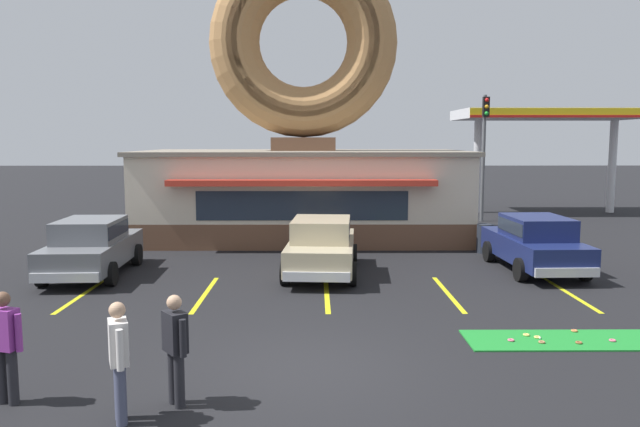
% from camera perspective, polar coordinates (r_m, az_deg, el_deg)
% --- Properties ---
extents(ground_plane, '(160.00, 160.00, 0.00)m').
position_cam_1_polar(ground_plane, '(10.73, -1.44, -13.92)').
color(ground_plane, black).
extents(donut_shop_building, '(12.30, 6.75, 10.96)m').
position_cam_1_polar(donut_shop_building, '(23.98, -1.51, 6.68)').
color(donut_shop_building, brown).
rests_on(donut_shop_building, ground).
extents(putting_mat, '(4.42, 1.23, 0.03)m').
position_cam_1_polar(putting_mat, '(13.02, 22.88, -10.62)').
color(putting_mat, '#1E842D').
rests_on(putting_mat, ground).
extents(mini_donut_near_left, '(0.13, 0.13, 0.04)m').
position_cam_1_polar(mini_donut_near_left, '(13.12, 25.17, -10.45)').
color(mini_donut_near_left, '#D8667F').
rests_on(mini_donut_near_left, putting_mat).
extents(mini_donut_near_right, '(0.13, 0.13, 0.04)m').
position_cam_1_polar(mini_donut_near_right, '(12.46, 17.07, -11.01)').
color(mini_donut_near_right, '#D8667F').
rests_on(mini_donut_near_right, putting_mat).
extents(mini_donut_mid_left, '(0.13, 0.13, 0.04)m').
position_cam_1_polar(mini_donut_mid_left, '(12.52, 19.61, -11.01)').
color(mini_donut_mid_left, '#A5724C').
rests_on(mini_donut_mid_left, putting_mat).
extents(mini_donut_mid_centre, '(0.13, 0.13, 0.04)m').
position_cam_1_polar(mini_donut_mid_centre, '(12.74, 22.59, -10.84)').
color(mini_donut_mid_centre, brown).
rests_on(mini_donut_mid_centre, putting_mat).
extents(mini_donut_mid_right, '(0.13, 0.13, 0.04)m').
position_cam_1_polar(mini_donut_mid_right, '(13.45, 22.23, -9.89)').
color(mini_donut_mid_right, '#D17F47').
rests_on(mini_donut_mid_right, putting_mat).
extents(mini_donut_far_centre, '(0.13, 0.13, 0.04)m').
position_cam_1_polar(mini_donut_far_centre, '(12.79, 19.25, -10.62)').
color(mini_donut_far_centre, '#E5C666').
rests_on(mini_donut_far_centre, putting_mat).
extents(mini_donut_far_right, '(0.13, 0.13, 0.04)m').
position_cam_1_polar(mini_donut_far_right, '(12.86, 18.35, -10.48)').
color(mini_donut_far_right, '#E5C666').
rests_on(mini_donut_far_right, putting_mat).
extents(golf_ball, '(0.04, 0.04, 0.04)m').
position_cam_1_polar(golf_ball, '(12.74, 19.47, -10.68)').
color(golf_ball, white).
rests_on(golf_ball, putting_mat).
extents(car_navy, '(2.10, 4.62, 1.60)m').
position_cam_1_polar(car_navy, '(19.02, 19.05, -2.40)').
color(car_navy, navy).
rests_on(car_navy, ground).
extents(car_champagne, '(2.21, 4.66, 1.60)m').
position_cam_1_polar(car_champagne, '(17.48, 0.15, -2.81)').
color(car_champagne, '#BCAD89').
rests_on(car_champagne, ground).
extents(car_grey, '(2.11, 4.62, 1.60)m').
position_cam_1_polar(car_grey, '(18.51, -20.14, -2.69)').
color(car_grey, slate).
rests_on(car_grey, ground).
extents(pedestrian_blue_sweater_man, '(0.57, 0.34, 1.65)m').
position_cam_1_polar(pedestrian_blue_sweater_man, '(10.13, -26.86, -10.46)').
color(pedestrian_blue_sweater_man, '#232328').
rests_on(pedestrian_blue_sweater_man, ground).
extents(pedestrian_hooded_kid, '(0.36, 0.56, 1.66)m').
position_cam_1_polar(pedestrian_hooded_kid, '(8.94, -17.91, -12.30)').
color(pedestrian_hooded_kid, '#474C66').
rests_on(pedestrian_hooded_kid, ground).
extents(pedestrian_leather_jacket_man, '(0.42, 0.49, 1.62)m').
position_cam_1_polar(pedestrian_leather_jacket_man, '(9.26, -13.09, -11.63)').
color(pedestrian_leather_jacket_man, '#232328').
rests_on(pedestrian_leather_jacket_man, ground).
extents(trash_bin, '(0.57, 0.57, 0.97)m').
position_cam_1_polar(trash_bin, '(21.64, 14.86, -2.18)').
color(trash_bin, '#232833').
rests_on(trash_bin, ground).
extents(traffic_light_pole, '(0.28, 0.47, 5.80)m').
position_cam_1_polar(traffic_light_pole, '(29.67, 14.79, 6.43)').
color(traffic_light_pole, '#595B60').
rests_on(traffic_light_pole, ground).
extents(gas_station_canopy, '(9.00, 4.46, 5.30)m').
position_cam_1_polar(gas_station_canopy, '(34.28, 20.04, 8.19)').
color(gas_station_canopy, silver).
rests_on(gas_station_canopy, ground).
extents(parking_stripe_far_left, '(0.12, 3.60, 0.01)m').
position_cam_1_polar(parking_stripe_far_left, '(16.52, -20.83, -6.91)').
color(parking_stripe_far_left, yellow).
rests_on(parking_stripe_far_left, ground).
extents(parking_stripe_left, '(0.12, 3.60, 0.01)m').
position_cam_1_polar(parking_stripe_left, '(15.74, -10.46, -7.25)').
color(parking_stripe_left, yellow).
rests_on(parking_stripe_left, ground).
extents(parking_stripe_mid_left, '(0.12, 3.60, 0.01)m').
position_cam_1_polar(parking_stripe_mid_left, '(15.50, 0.62, -7.35)').
color(parking_stripe_mid_left, yellow).
rests_on(parking_stripe_mid_left, ground).
extents(parking_stripe_centre, '(0.12, 3.60, 0.01)m').
position_cam_1_polar(parking_stripe_centre, '(15.84, 11.62, -7.18)').
color(parking_stripe_centre, yellow).
rests_on(parking_stripe_centre, ground).
extents(parking_stripe_mid_right, '(0.12, 3.60, 0.01)m').
position_cam_1_polar(parking_stripe_mid_right, '(16.72, 21.80, -6.79)').
color(parking_stripe_mid_right, yellow).
rests_on(parking_stripe_mid_right, ground).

